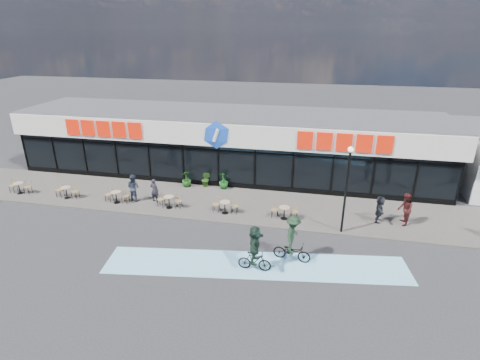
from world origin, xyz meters
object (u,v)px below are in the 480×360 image
object	(u,v)px
potted_plant_right	(224,181)
cyclist_a	(255,249)
potted_plant_left	(186,179)
potted_plant_mid	(206,179)
bistro_set_0	(20,186)
pedestrian_a	(405,209)
lamp_post	(347,183)
patron_left	(154,190)
pedestrian_b	(379,209)
patron_right	(133,187)
cyclist_b	(292,241)

from	to	relation	value
potted_plant_right	cyclist_a	size ratio (longest dim) A/B	0.51
potted_plant_left	potted_plant_mid	world-z (taller)	potted_plant_mid
potted_plant_mid	bistro_set_0	bearing A→B (deg)	-163.40
pedestrian_a	cyclist_a	xyz separation A→B (m)	(-7.37, -5.65, 0.06)
lamp_post	potted_plant_right	bearing A→B (deg)	150.06
potted_plant_left	patron_left	size ratio (longest dim) A/B	0.73
cyclist_a	bistro_set_0	bearing A→B (deg)	162.87
potted_plant_left	pedestrian_b	distance (m)	12.48
lamp_post	patron_left	world-z (taller)	lamp_post
patron_right	cyclist_a	size ratio (longest dim) A/B	0.77
pedestrian_a	patron_right	bearing A→B (deg)	-88.13
lamp_post	potted_plant_mid	size ratio (longest dim) A/B	4.28
potted_plant_left	pedestrian_b	xyz separation A→B (m)	(12.20, -2.61, 0.23)
potted_plant_mid	potted_plant_left	bearing A→B (deg)	-170.41
potted_plant_mid	patron_left	size ratio (longest dim) A/B	0.73
lamp_post	cyclist_a	distance (m)	6.07
patron_left	cyclist_a	distance (m)	9.22
patron_right	cyclist_a	xyz separation A→B (m)	(8.64, -5.59, 0.13)
lamp_post	patron_left	xyz separation A→B (m)	(-11.28, 1.50, -2.09)
potted_plant_mid	potted_plant_right	world-z (taller)	potted_plant_right
pedestrian_a	cyclist_a	size ratio (longest dim) A/B	0.84
potted_plant_right	pedestrian_a	world-z (taller)	pedestrian_a
potted_plant_mid	pedestrian_a	bearing A→B (deg)	-13.43
cyclist_a	pedestrian_b	bearing A→B (deg)	43.36
pedestrian_b	cyclist_a	world-z (taller)	cyclist_a
cyclist_b	potted_plant_mid	bearing A→B (deg)	130.71
patron_left	cyclist_b	distance (m)	9.96
lamp_post	pedestrian_a	xyz separation A→B (m)	(3.36, 1.49, -1.91)
patron_left	pedestrian_b	world-z (taller)	pedestrian_b
pedestrian_a	cyclist_b	distance (m)	7.34
bistro_set_0	patron_right	world-z (taller)	patron_right
bistro_set_0	potted_plant_right	xyz separation A→B (m)	(12.92, 3.45, 0.11)
potted_plant_left	patron_right	distance (m)	3.73
potted_plant_right	patron_right	xyz separation A→B (m)	(-5.07, -2.93, 0.29)
cyclist_a	patron_right	bearing A→B (deg)	147.08
bistro_set_0	patron_right	xyz separation A→B (m)	(7.85, 0.51, 0.41)
potted_plant_left	cyclist_a	distance (m)	10.36
patron_left	lamp_post	bearing A→B (deg)	179.99
patron_left	pedestrian_a	bearing A→B (deg)	-172.48
lamp_post	bistro_set_0	size ratio (longest dim) A/B	3.08
lamp_post	pedestrian_b	distance (m)	3.31
potted_plant_left	cyclist_b	xyz separation A→B (m)	(7.72, -7.22, 0.37)
potted_plant_right	bistro_set_0	bearing A→B (deg)	-165.07
lamp_post	bistro_set_0	distance (m)	20.66
potted_plant_right	pedestrian_a	distance (m)	11.31
pedestrian_b	cyclist_a	bearing A→B (deg)	142.18
pedestrian_a	bistro_set_0	bearing A→B (deg)	-86.97
pedestrian_b	potted_plant_right	bearing A→B (deg)	82.63
patron_right	pedestrian_b	bearing A→B (deg)	-163.88
bistro_set_0	pedestrian_b	size ratio (longest dim) A/B	0.99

